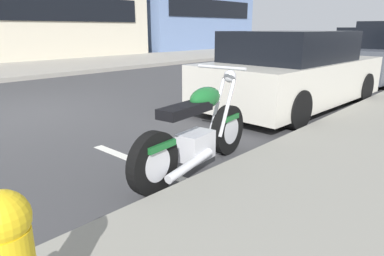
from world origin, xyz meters
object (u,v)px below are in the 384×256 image
object	(u,v)px
parked_motorcycle	(197,134)
parked_car_near_corner	(292,72)
parked_car_mid_block	(376,56)
crossing_truck	(382,34)

from	to	relation	value
parked_motorcycle	parked_car_near_corner	distance (m)	3.72
parked_car_near_corner	parked_car_mid_block	xyz separation A→B (m)	(5.06, -0.09, 0.02)
parked_motorcycle	crossing_truck	world-z (taller)	crossing_truck
parked_motorcycle	parked_car_mid_block	bearing A→B (deg)	-2.36
parked_motorcycle	crossing_truck	bearing A→B (deg)	4.75
parked_car_near_corner	parked_car_mid_block	distance (m)	5.06
parked_motorcycle	crossing_truck	distance (m)	28.99
parked_car_mid_block	crossing_truck	xyz separation A→B (m)	(19.71, 5.13, 0.33)
parked_motorcycle	parked_car_near_corner	xyz separation A→B (m)	(3.63, 0.77, 0.28)
parked_motorcycle	parked_car_mid_block	world-z (taller)	parked_car_mid_block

